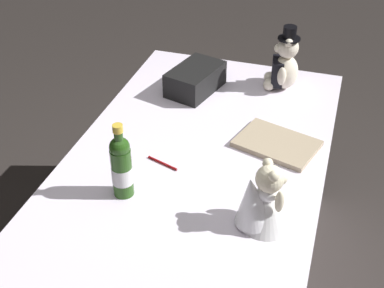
{
  "coord_description": "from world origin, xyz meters",
  "views": [
    {
      "loc": [
        1.43,
        0.45,
        1.94
      ],
      "look_at": [
        0.0,
        0.0,
        0.86
      ],
      "focal_mm": 48.98,
      "sensor_mm": 36.0,
      "label": 1
    }
  ],
  "objects_px": {
    "guestbook": "(277,144)",
    "teddy_bear_bride": "(262,200)",
    "signing_pen": "(164,164)",
    "gift_case_black": "(195,79)",
    "champagne_bottle": "(121,166)",
    "teddy_bear_groom": "(284,65)"
  },
  "relations": [
    {
      "from": "signing_pen",
      "to": "gift_case_black",
      "type": "relative_size",
      "value": 0.44
    },
    {
      "from": "teddy_bear_bride",
      "to": "gift_case_black",
      "type": "xyz_separation_m",
      "value": [
        -0.75,
        -0.45,
        -0.04
      ]
    },
    {
      "from": "guestbook",
      "to": "champagne_bottle",
      "type": "bearing_deg",
      "value": -29.67
    },
    {
      "from": "teddy_bear_groom",
      "to": "gift_case_black",
      "type": "distance_m",
      "value": 0.4
    },
    {
      "from": "teddy_bear_bride",
      "to": "signing_pen",
      "type": "xyz_separation_m",
      "value": [
        -0.19,
        -0.4,
        -0.09
      ]
    },
    {
      "from": "teddy_bear_groom",
      "to": "champagne_bottle",
      "type": "bearing_deg",
      "value": -23.62
    },
    {
      "from": "signing_pen",
      "to": "gift_case_black",
      "type": "height_order",
      "value": "gift_case_black"
    },
    {
      "from": "teddy_bear_bride",
      "to": "champagne_bottle",
      "type": "height_order",
      "value": "champagne_bottle"
    },
    {
      "from": "teddy_bear_bride",
      "to": "signing_pen",
      "type": "distance_m",
      "value": 0.45
    },
    {
      "from": "teddy_bear_bride",
      "to": "gift_case_black",
      "type": "relative_size",
      "value": 0.77
    },
    {
      "from": "teddy_bear_groom",
      "to": "gift_case_black",
      "type": "relative_size",
      "value": 0.97
    },
    {
      "from": "teddy_bear_bride",
      "to": "guestbook",
      "type": "distance_m",
      "value": 0.45
    },
    {
      "from": "champagne_bottle",
      "to": "signing_pen",
      "type": "xyz_separation_m",
      "value": [
        -0.19,
        0.08,
        -0.11
      ]
    },
    {
      "from": "signing_pen",
      "to": "guestbook",
      "type": "xyz_separation_m",
      "value": [
        -0.24,
        0.37,
        0.01
      ]
    },
    {
      "from": "gift_case_black",
      "to": "guestbook",
      "type": "distance_m",
      "value": 0.53
    },
    {
      "from": "champagne_bottle",
      "to": "gift_case_black",
      "type": "bearing_deg",
      "value": 178.16
    },
    {
      "from": "signing_pen",
      "to": "guestbook",
      "type": "height_order",
      "value": "guestbook"
    },
    {
      "from": "teddy_bear_bride",
      "to": "champagne_bottle",
      "type": "relative_size",
      "value": 0.84
    },
    {
      "from": "guestbook",
      "to": "teddy_bear_bride",
      "type": "bearing_deg",
      "value": 19.65
    },
    {
      "from": "teddy_bear_bride",
      "to": "gift_case_black",
      "type": "distance_m",
      "value": 0.88
    },
    {
      "from": "guestbook",
      "to": "signing_pen",
      "type": "bearing_deg",
      "value": -40.58
    },
    {
      "from": "signing_pen",
      "to": "teddy_bear_groom",
      "type": "bearing_deg",
      "value": 155.88
    }
  ]
}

